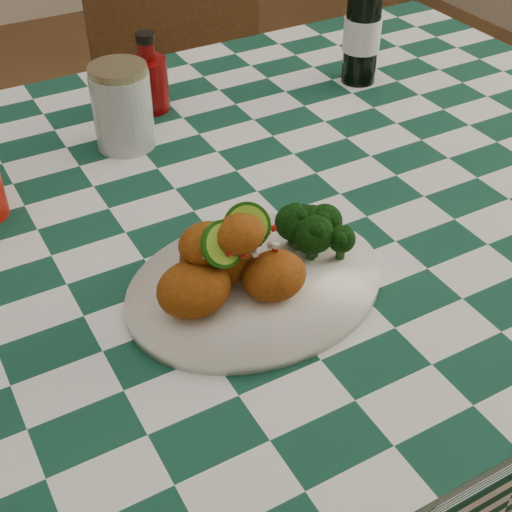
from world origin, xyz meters
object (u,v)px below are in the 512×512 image
beer_bottle (363,20)px  mason_jar (122,107)px  dining_table (206,394)px  fried_chicken_pile (236,253)px  wooden_chair_right (198,135)px  plate (256,285)px  ketchup_bottle (148,72)px

beer_bottle → mason_jar: bearing=-178.6°
dining_table → beer_bottle: (0.45, 0.23, 0.51)m
fried_chicken_pile → mason_jar: size_ratio=1.21×
wooden_chair_right → dining_table: bearing=-103.7°
plate → beer_bottle: (0.46, 0.42, 0.11)m
plate → fried_chicken_pile: 0.07m
dining_table → beer_bottle: 0.72m
ketchup_bottle → beer_bottle: beer_bottle is taller
mason_jar → beer_bottle: beer_bottle is taller
dining_table → mason_jar: 0.51m
plate → fried_chicken_pile: size_ratio=2.00×
ketchup_bottle → plate: bearing=-98.5°
ketchup_bottle → beer_bottle: size_ratio=0.59×
beer_bottle → wooden_chair_right: bearing=105.0°
plate → wooden_chair_right: size_ratio=0.34×
beer_bottle → plate: bearing=-137.1°
wooden_chair_right → plate: bearing=-99.2°
mason_jar → plate: bearing=-88.9°
plate → beer_bottle: beer_bottle is taller
mason_jar → wooden_chair_right: wooden_chair_right is taller
dining_table → plate: size_ratio=5.09×
fried_chicken_pile → ketchup_bottle: ketchup_bottle is taller
mason_jar → wooden_chair_right: size_ratio=0.14×
plate → dining_table: bearing=88.1°
plate → wooden_chair_right: 1.00m
ketchup_bottle → mason_jar: ketchup_bottle is taller
ketchup_bottle → wooden_chair_right: (0.25, 0.38, -0.37)m
fried_chicken_pile → mason_jar: 0.41m
fried_chicken_pile → wooden_chair_right: 1.03m
fried_chicken_pile → wooden_chair_right: size_ratio=0.17×
plate → wooden_chair_right: (0.33, 0.89, -0.32)m
ketchup_bottle → wooden_chair_right: wooden_chair_right is taller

